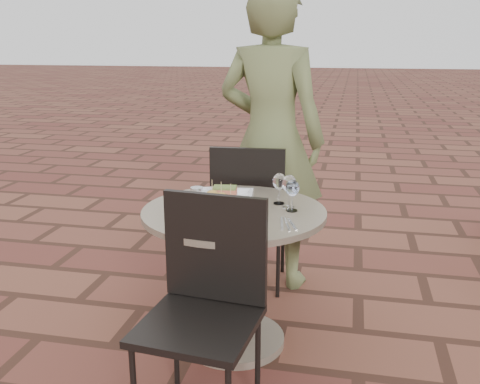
% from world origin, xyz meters
% --- Properties ---
extents(ground, '(60.00, 60.00, 0.00)m').
position_xyz_m(ground, '(0.00, 0.00, 0.00)').
color(ground, brown).
rests_on(ground, ground).
extents(cafe_table, '(0.90, 0.90, 0.73)m').
position_xyz_m(cafe_table, '(-0.22, -0.24, 0.48)').
color(cafe_table, gray).
rests_on(cafe_table, ground).
extents(chair_far, '(0.46, 0.46, 0.93)m').
position_xyz_m(chair_far, '(-0.27, 0.40, 0.55)').
color(chair_far, black).
rests_on(chair_far, ground).
extents(chair_near, '(0.48, 0.48, 0.93)m').
position_xyz_m(chair_near, '(-0.21, -0.78, 0.55)').
color(chair_near, black).
rests_on(chair_near, ground).
extents(diner, '(0.76, 0.59, 1.87)m').
position_xyz_m(diner, '(-0.17, 0.57, 0.94)').
color(diner, '#575E33').
rests_on(diner, ground).
extents(plate_salmon, '(0.31, 0.31, 0.08)m').
position_xyz_m(plate_salmon, '(-0.30, -0.11, 0.75)').
color(plate_salmon, white).
rests_on(plate_salmon, cafe_table).
extents(plate_sliders, '(0.31, 0.31, 0.15)m').
position_xyz_m(plate_sliders, '(-0.27, -0.29, 0.76)').
color(plate_sliders, white).
rests_on(plate_sliders, cafe_table).
extents(plate_tuna, '(0.26, 0.26, 0.03)m').
position_xyz_m(plate_tuna, '(-0.21, -0.38, 0.74)').
color(plate_tuna, white).
rests_on(plate_tuna, cafe_table).
extents(wine_glass_right, '(0.07, 0.07, 0.16)m').
position_xyz_m(wine_glass_right, '(0.06, -0.21, 0.84)').
color(wine_glass_right, white).
rests_on(wine_glass_right, cafe_table).
extents(wine_glass_mid, '(0.07, 0.07, 0.16)m').
position_xyz_m(wine_glass_mid, '(-0.02, -0.10, 0.84)').
color(wine_glass_mid, white).
rests_on(wine_glass_mid, cafe_table).
extents(wine_glass_far, '(0.07, 0.07, 0.17)m').
position_xyz_m(wine_glass_far, '(0.04, -0.16, 0.85)').
color(wine_glass_far, white).
rests_on(wine_glass_far, cafe_table).
extents(steel_ramekin, '(0.08, 0.08, 0.05)m').
position_xyz_m(steel_ramekin, '(-0.46, -0.07, 0.76)').
color(steel_ramekin, silver).
rests_on(steel_ramekin, cafe_table).
extents(cutlery_set, '(0.13, 0.20, 0.00)m').
position_xyz_m(cutlery_set, '(0.06, -0.41, 0.73)').
color(cutlery_set, silver).
rests_on(cutlery_set, cafe_table).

